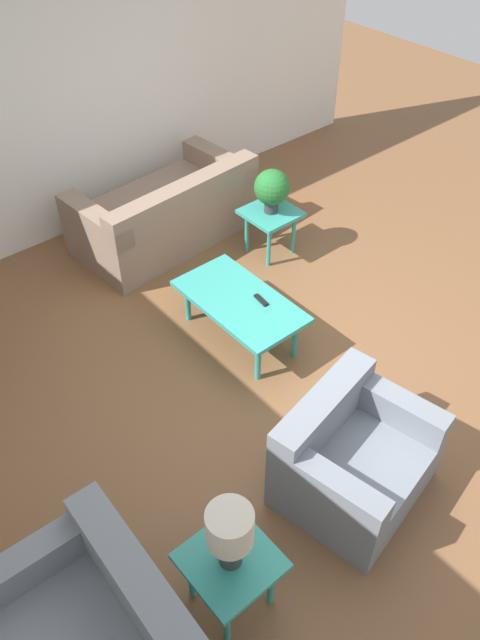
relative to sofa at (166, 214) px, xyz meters
name	(u,v)px	position (x,y,z in m)	size (l,w,h in m)	color
ground_plane	(296,370)	(-2.21, 0.28, -0.30)	(14.00, 14.00, 0.00)	brown
wall_right	(82,93)	(0.85, 0.28, 1.05)	(0.12, 7.20, 2.70)	white
sofa	(166,214)	(0.00, 0.00, 0.00)	(1.09, 1.85, 0.78)	gray
armchair	(351,459)	(-3.22, 0.77, 0.00)	(0.96, 1.09, 0.76)	slate
coffee_table	(240,303)	(-1.61, 0.38, 0.07)	(1.14, 0.61, 0.42)	teal
side_table_plant	(271,218)	(-0.85, -0.66, 0.09)	(0.49, 0.49, 0.47)	teal
side_table_lamp	(231,566)	(-3.31, 1.87, 0.09)	(0.49, 0.49, 0.47)	teal
potted_plant	(272,188)	(-0.85, -0.66, 0.42)	(0.34, 0.34, 0.44)	#333338
table_lamp	(230,532)	(-3.31, 1.87, 0.47)	(0.26, 0.26, 0.46)	#333333
remote_control	(261,300)	(-1.74, 0.25, 0.13)	(0.16, 0.06, 0.02)	black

